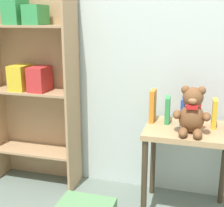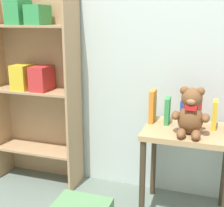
# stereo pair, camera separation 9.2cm
# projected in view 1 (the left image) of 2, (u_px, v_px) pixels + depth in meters

# --- Properties ---
(wall_back) EXTENTS (4.80, 0.06, 2.50)m
(wall_back) POSITION_uv_depth(u_px,v_px,m) (152.00, 33.00, 2.30)
(wall_back) COLOR silver
(wall_back) RESTS_ON ground_plane
(bookshelf_side) EXTENTS (0.72, 0.28, 1.58)m
(bookshelf_side) POSITION_uv_depth(u_px,v_px,m) (33.00, 79.00, 2.50)
(bookshelf_side) COLOR tan
(bookshelf_side) RESTS_ON ground_plane
(display_table) EXTENTS (0.58, 0.45, 0.64)m
(display_table) POSITION_uv_depth(u_px,v_px,m) (188.00, 143.00, 2.12)
(display_table) COLOR tan
(display_table) RESTS_ON ground_plane
(teddy_bear) EXTENTS (0.23, 0.21, 0.31)m
(teddy_bear) POSITION_uv_depth(u_px,v_px,m) (192.00, 112.00, 1.96)
(teddy_bear) COLOR brown
(teddy_bear) RESTS_ON display_table
(book_standing_orange) EXTENTS (0.03, 0.12, 0.23)m
(book_standing_orange) POSITION_uv_depth(u_px,v_px,m) (153.00, 106.00, 2.20)
(book_standing_orange) COLOR orange
(book_standing_orange) RESTS_ON display_table
(book_standing_green) EXTENTS (0.04, 0.12, 0.18)m
(book_standing_green) POSITION_uv_depth(u_px,v_px,m) (168.00, 110.00, 2.18)
(book_standing_green) COLOR #33934C
(book_standing_green) RESTS_ON display_table
(book_standing_blue) EXTENTS (0.03, 0.13, 0.18)m
(book_standing_blue) POSITION_uv_depth(u_px,v_px,m) (183.00, 111.00, 2.15)
(book_standing_blue) COLOR #2D51B7
(book_standing_blue) RESTS_ON display_table
(book_standing_red) EXTENTS (0.04, 0.12, 0.24)m
(book_standing_red) POSITION_uv_depth(u_px,v_px,m) (199.00, 108.00, 2.12)
(book_standing_red) COLOR red
(book_standing_red) RESTS_ON display_table
(book_standing_yellow) EXTENTS (0.03, 0.11, 0.19)m
(book_standing_yellow) POSITION_uv_depth(u_px,v_px,m) (214.00, 113.00, 2.08)
(book_standing_yellow) COLOR gold
(book_standing_yellow) RESTS_ON display_table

